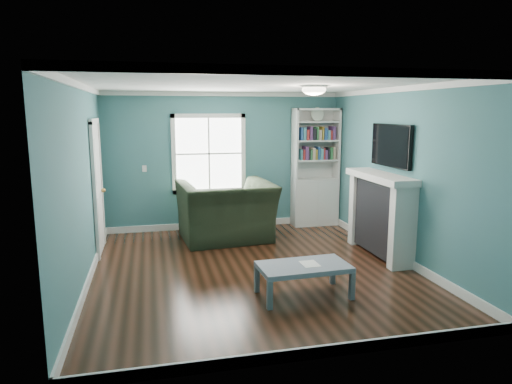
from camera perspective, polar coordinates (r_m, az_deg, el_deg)
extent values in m
plane|color=black|center=(6.66, -0.31, -9.60)|extent=(5.00, 5.00, 0.00)
plane|color=#3D7472|center=(8.78, -3.95, 3.87)|extent=(4.50, 0.00, 4.50)
plane|color=#3D7472|center=(3.98, 7.67, -3.64)|extent=(4.50, 0.00, 4.50)
plane|color=#3D7472|center=(6.25, -20.89, 0.74)|extent=(0.00, 5.00, 5.00)
plane|color=#3D7472|center=(7.18, 17.49, 2.06)|extent=(0.00, 5.00, 5.00)
plane|color=white|center=(6.28, -0.34, 13.34)|extent=(5.00, 5.00, 0.00)
cube|color=white|center=(8.98, -3.84, -4.03)|extent=(4.50, 0.03, 0.12)
cube|color=white|center=(4.45, 7.21, -19.29)|extent=(4.50, 0.03, 0.12)
cube|color=white|center=(6.55, -20.08, -10.02)|extent=(0.03, 5.00, 0.12)
cube|color=white|center=(7.43, 16.88, -7.45)|extent=(0.03, 5.00, 0.12)
cube|color=white|center=(8.71, -4.03, 12.12)|extent=(4.50, 0.04, 0.08)
cube|color=white|center=(3.91, 8.01, 14.70)|extent=(4.50, 0.04, 0.08)
cube|color=white|center=(6.18, -21.44, 12.35)|extent=(0.04, 5.00, 0.08)
cube|color=white|center=(7.11, 17.89, 12.16)|extent=(0.04, 5.00, 0.08)
cube|color=white|center=(8.72, -5.91, 4.79)|extent=(1.24, 0.01, 1.34)
cube|color=white|center=(8.64, -10.25, 4.64)|extent=(0.08, 0.06, 1.50)
cube|color=white|center=(8.81, -1.62, 4.89)|extent=(0.08, 0.06, 1.50)
cube|color=white|center=(8.79, -5.81, 0.17)|extent=(1.40, 0.06, 0.08)
cube|color=white|center=(8.67, -5.98, 9.46)|extent=(1.40, 0.06, 0.08)
cube|color=white|center=(8.70, -5.90, 4.78)|extent=(1.24, 0.03, 0.03)
cube|color=white|center=(8.70, -5.90, 4.78)|extent=(0.03, 0.03, 1.34)
cube|color=silver|center=(9.16, 7.32, -1.31)|extent=(0.90, 0.35, 0.90)
cube|color=silver|center=(8.87, 4.87, 5.87)|extent=(0.04, 0.35, 1.40)
cube|color=silver|center=(9.17, 10.02, 5.89)|extent=(0.04, 0.35, 1.40)
cube|color=silver|center=(9.16, 7.12, 5.96)|extent=(0.90, 0.02, 1.40)
cube|color=silver|center=(8.98, 7.59, 10.21)|extent=(0.90, 0.35, 0.04)
cube|color=silver|center=(9.08, 7.39, 1.60)|extent=(0.84, 0.33, 0.03)
cube|color=silver|center=(9.03, 7.44, 3.98)|extent=(0.84, 0.33, 0.03)
cube|color=silver|center=(9.00, 7.50, 6.39)|extent=(0.84, 0.33, 0.03)
cube|color=silver|center=(8.99, 7.55, 8.68)|extent=(0.84, 0.33, 0.03)
cube|color=teal|center=(9.00, 7.51, 4.76)|extent=(0.70, 0.25, 0.22)
cube|color=maroon|center=(8.98, 7.56, 7.18)|extent=(0.70, 0.25, 0.22)
cylinder|color=beige|center=(8.94, 7.69, 9.60)|extent=(0.26, 0.06, 0.26)
cube|color=black|center=(7.39, 15.35, -3.13)|extent=(0.30, 1.20, 1.10)
cube|color=black|center=(7.43, 15.14, -4.64)|extent=(0.22, 0.65, 0.70)
cube|color=silver|center=(6.82, 17.87, -4.35)|extent=(0.36, 0.16, 1.20)
cube|color=silver|center=(7.96, 12.94, -2.09)|extent=(0.36, 0.16, 1.20)
cube|color=silver|center=(7.26, 15.31, 1.86)|extent=(0.44, 1.58, 0.10)
cube|color=black|center=(7.28, 16.52, 5.59)|extent=(0.06, 1.10, 0.65)
cube|color=silver|center=(7.66, -19.21, 0.36)|extent=(0.04, 0.80, 2.05)
cube|color=white|center=(7.22, -19.50, -0.22)|extent=(0.05, 0.08, 2.13)
cube|color=white|center=(8.10, -18.82, 0.88)|extent=(0.05, 0.08, 2.13)
cube|color=white|center=(7.56, -19.60, 8.34)|extent=(0.05, 0.98, 0.08)
sphere|color=#BF8C3F|center=(7.96, -18.53, 0.20)|extent=(0.07, 0.07, 0.07)
ellipsoid|color=white|center=(6.63, 7.26, 12.57)|extent=(0.34, 0.34, 0.15)
cylinder|color=white|center=(6.63, 7.27, 12.96)|extent=(0.38, 0.38, 0.03)
cube|color=white|center=(8.66, -13.77, 2.86)|extent=(0.08, 0.01, 0.12)
imported|color=black|center=(7.97, -3.75, -1.20)|extent=(1.66, 1.16, 1.38)
cube|color=#505A60|center=(5.33, 1.73, -12.78)|extent=(0.06, 0.06, 0.34)
cube|color=#505A60|center=(5.71, 11.90, -11.42)|extent=(0.06, 0.06, 0.34)
cube|color=#505A60|center=(5.81, 0.11, -10.81)|extent=(0.06, 0.06, 0.34)
cube|color=#505A60|center=(6.16, 9.56, -9.73)|extent=(0.06, 0.06, 0.34)
cube|color=slate|center=(5.66, 5.98, -9.29)|extent=(1.12, 0.65, 0.06)
cube|color=white|center=(5.68, 6.74, -8.90)|extent=(0.21, 0.26, 0.00)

